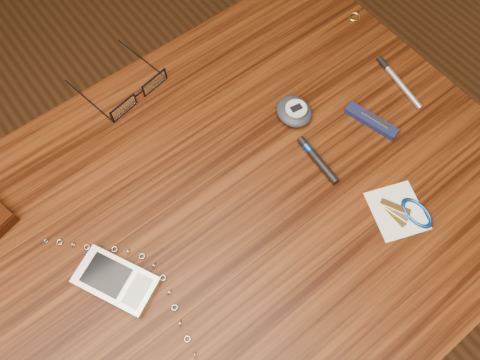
{
  "coord_description": "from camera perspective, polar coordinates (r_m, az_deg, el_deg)",
  "views": [
    {
      "loc": [
        -0.13,
        -0.22,
        1.44
      ],
      "look_at": [
        0.07,
        0.03,
        0.76
      ],
      "focal_mm": 35.0,
      "sensor_mm": 36.0,
      "label": 1
    }
  ],
  "objects": [
    {
      "name": "ground",
      "position": [
        1.46,
        -1.5,
        -15.55
      ],
      "size": [
        3.8,
        3.8,
        0.0
      ],
      "primitive_type": "plane",
      "color": "#472814",
      "rests_on": "ground"
    },
    {
      "name": "desk",
      "position": [
        0.83,
        -2.56,
        -7.79
      ],
      "size": [
        1.0,
        0.7,
        0.75
      ],
      "color": "#3D1A09",
      "rests_on": "ground"
    },
    {
      "name": "eyeglasses",
      "position": [
        0.85,
        -12.52,
        10.31
      ],
      "size": [
        0.15,
        0.15,
        0.03
      ],
      "color": "black",
      "rests_on": "desk"
    },
    {
      "name": "gold_ring",
      "position": [
        0.99,
        13.75,
        18.75
      ],
      "size": [
        0.03,
        0.03,
        0.0
      ],
      "primitive_type": "torus",
      "rotation": [
        0.0,
        0.0,
        -0.31
      ],
      "color": "#E1C261",
      "rests_on": "desk"
    },
    {
      "name": "pda_phone",
      "position": [
        0.72,
        -14.89,
        -11.78
      ],
      "size": [
        0.11,
        0.13,
        0.02
      ],
      "color": "#A9A9AE",
      "rests_on": "desk"
    },
    {
      "name": "pedometer",
      "position": [
        0.82,
        6.62,
        8.33
      ],
      "size": [
        0.07,
        0.08,
        0.03
      ],
      "color": "#21222D",
      "rests_on": "desk"
    },
    {
      "name": "notepad_keys",
      "position": [
        0.78,
        19.74,
        -3.69
      ],
      "size": [
        0.1,
        0.11,
        0.01
      ],
      "color": "silver",
      "rests_on": "desk"
    },
    {
      "name": "pocket_knife",
      "position": [
        0.84,
        15.73,
        6.97
      ],
      "size": [
        0.04,
        0.1,
        0.01
      ],
      "color": "#13163B",
      "rests_on": "desk"
    },
    {
      "name": "silver_pen",
      "position": [
        0.91,
        18.45,
        11.69
      ],
      "size": [
        0.03,
        0.13,
        0.01
      ],
      "color": "silver",
      "rests_on": "desk"
    },
    {
      "name": "black_blue_pen",
      "position": [
        0.78,
        9.31,
        2.61
      ],
      "size": [
        0.02,
        0.1,
        0.01
      ],
      "color": "black",
      "rests_on": "desk"
    }
  ]
}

